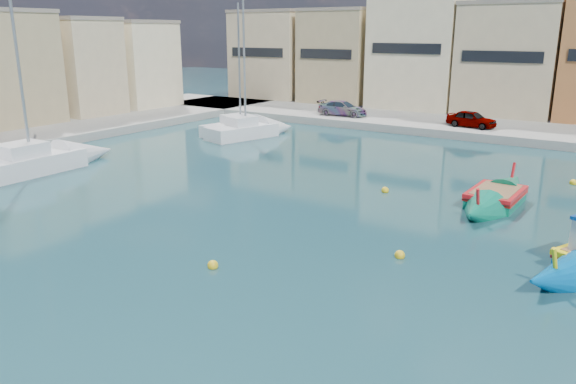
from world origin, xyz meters
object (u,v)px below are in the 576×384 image
Objects in this scene: luzzu_green at (495,199)px; yacht_north at (253,127)px; yacht_midnorth at (259,130)px; yacht_mid at (55,160)px.

yacht_north reaches higher than luzzu_green.
yacht_midnorth is at bearing 157.04° from luzzu_green.
yacht_north is 15.69m from yacht_mid.
yacht_midnorth is 15.08m from yacht_mid.
luzzu_green is 0.67× the size of yacht_mid.
yacht_north is at bearing 143.17° from yacht_midnorth.
yacht_mid reaches higher than yacht_midnorth.
yacht_mid is at bearing -104.08° from yacht_midnorth.
yacht_north is at bearing 80.74° from yacht_mid.
yacht_north is at bearing 156.15° from luzzu_green.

